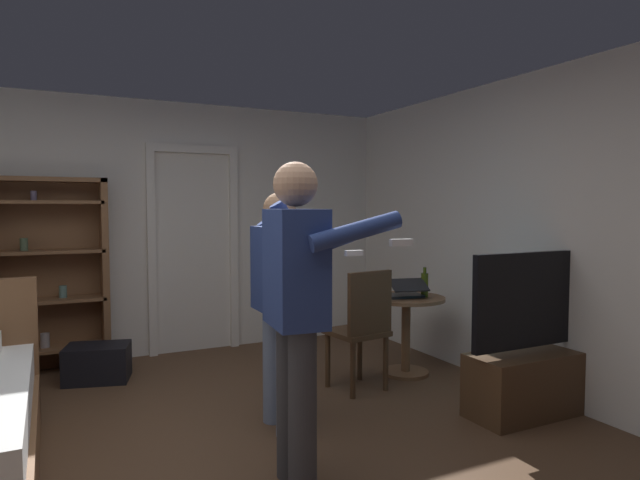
{
  "coord_description": "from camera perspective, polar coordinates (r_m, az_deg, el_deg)",
  "views": [
    {
      "loc": [
        -0.74,
        -2.92,
        1.5
      ],
      "look_at": [
        0.87,
        0.33,
        1.28
      ],
      "focal_mm": 30.77,
      "sensor_mm": 36.0,
      "label": 1
    }
  ],
  "objects": [
    {
      "name": "wooden_chair",
      "position": [
        4.5,
        4.43,
        -8.8
      ],
      "size": [
        0.47,
        0.47,
        0.99
      ],
      "color": "#4C331E",
      "rests_on": "ground_plane"
    },
    {
      "name": "doorway_frame",
      "position": [
        5.8,
        -13.02,
        0.63
      ],
      "size": [
        0.93,
        0.08,
        2.13
      ],
      "color": "white",
      "rests_on": "ground_plane"
    },
    {
      "name": "suitcase_dark",
      "position": [
        5.21,
        -22.13,
        -11.76
      ],
      "size": [
        0.6,
        0.49,
        0.31
      ],
      "primitive_type": "cube",
      "rotation": [
        0.0,
        0.0,
        -0.26
      ],
      "color": "black",
      "rests_on": "ground_plane"
    },
    {
      "name": "tv_flatscreen",
      "position": [
        4.35,
        21.34,
        -12.12
      ],
      "size": [
        1.17,
        0.4,
        1.18
      ],
      "color": "#4C331E",
      "rests_on": "ground_plane"
    },
    {
      "name": "bottle_on_table",
      "position": [
        4.97,
        10.82,
        -4.55
      ],
      "size": [
        0.06,
        0.06,
        0.27
      ],
      "color": "#3C490E",
      "rests_on": "side_table"
    },
    {
      "name": "person_striped_shirt",
      "position": [
        3.7,
        -4.08,
        -5.5
      ],
      "size": [
        0.6,
        0.62,
        1.6
      ],
      "color": "slate",
      "rests_on": "ground_plane"
    },
    {
      "name": "side_table",
      "position": [
        5.01,
        8.93,
        -8.37
      ],
      "size": [
        0.69,
        0.69,
        0.7
      ],
      "color": "brown",
      "rests_on": "ground_plane"
    },
    {
      "name": "wall_back",
      "position": [
        5.77,
        -18.99,
        1.09
      ],
      "size": [
        5.6,
        0.12,
        2.56
      ],
      "primitive_type": "cube",
      "color": "silver",
      "rests_on": "ground_plane"
    },
    {
      "name": "laptop",
      "position": [
        4.9,
        8.86,
        -5.35
      ],
      "size": [
        0.39,
        0.39,
        0.17
      ],
      "color": "black",
      "rests_on": "side_table"
    },
    {
      "name": "bookshelf",
      "position": [
        5.52,
        -26.64,
        -2.6
      ],
      "size": [
        1.05,
        0.32,
        1.76
      ],
      "color": "brown",
      "rests_on": "ground_plane"
    },
    {
      "name": "ground_plane",
      "position": [
        3.37,
        -11.82,
        -23.09
      ],
      "size": [
        6.02,
        6.02,
        0.0
      ],
      "primitive_type": "plane",
      "color": "brown"
    },
    {
      "name": "person_blue_shirt",
      "position": [
        2.92,
        -2.33,
        -6.36
      ],
      "size": [
        0.67,
        0.6,
        1.74
      ],
      "color": "#333338",
      "rests_on": "ground_plane"
    },
    {
      "name": "wall_right",
      "position": [
        4.55,
        23.6,
        0.39
      ],
      "size": [
        0.12,
        5.71,
        2.56
      ],
      "primitive_type": "cube",
      "color": "silver",
      "rests_on": "ground_plane"
    }
  ]
}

